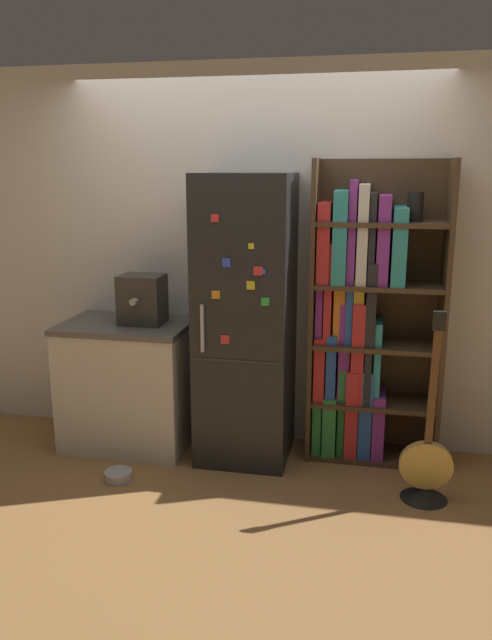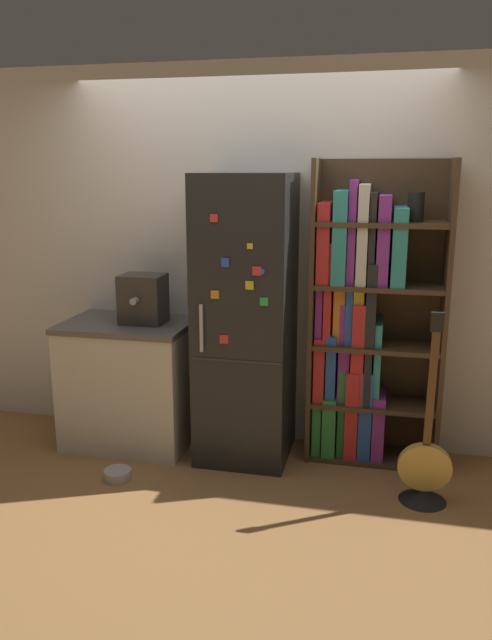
% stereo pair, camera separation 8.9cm
% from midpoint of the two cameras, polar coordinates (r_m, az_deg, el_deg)
% --- Properties ---
extents(ground_plane, '(16.00, 16.00, 0.00)m').
position_cam_midpoint_polar(ground_plane, '(4.28, -1.02, -12.84)').
color(ground_plane, '#A87542').
extents(wall_back, '(8.00, 0.05, 2.60)m').
position_cam_midpoint_polar(wall_back, '(4.34, 0.28, 5.58)').
color(wall_back, white).
rests_on(wall_back, ground_plane).
extents(refrigerator, '(0.60, 0.63, 1.89)m').
position_cam_midpoint_polar(refrigerator, '(4.09, -0.63, -0.01)').
color(refrigerator, black).
rests_on(refrigerator, ground_plane).
extents(bookshelf, '(0.85, 0.37, 1.97)m').
position_cam_midpoint_polar(bookshelf, '(4.15, 9.87, -0.38)').
color(bookshelf, '#4C3823').
rests_on(bookshelf, ground_plane).
extents(kitchen_counter, '(0.87, 0.63, 0.89)m').
position_cam_midpoint_polar(kitchen_counter, '(4.48, -11.23, -5.72)').
color(kitchen_counter, beige).
rests_on(kitchen_counter, ground_plane).
extents(espresso_machine, '(0.29, 0.29, 0.33)m').
position_cam_midpoint_polar(espresso_machine, '(4.28, -10.05, 1.87)').
color(espresso_machine, '#38332D').
rests_on(espresso_machine, kitchen_counter).
extents(guitar, '(0.31, 0.28, 1.17)m').
position_cam_midpoint_polar(guitar, '(3.91, 15.45, -13.29)').
color(guitar, black).
rests_on(guitar, ground_plane).
extents(pet_bowl, '(0.18, 0.18, 0.06)m').
position_cam_midpoint_polar(pet_bowl, '(4.13, -12.21, -13.68)').
color(pet_bowl, '#B7B7BC').
rests_on(pet_bowl, ground_plane).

